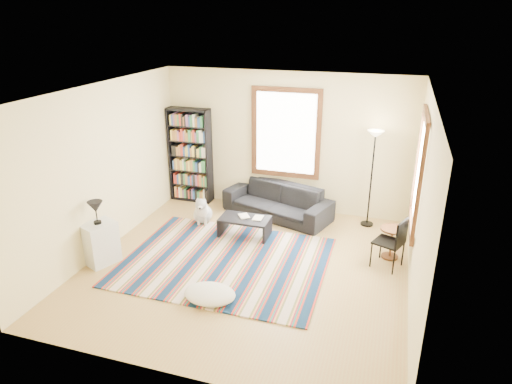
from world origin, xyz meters
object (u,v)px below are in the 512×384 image
(coffee_table, at_px, (245,227))
(side_table, at_px, (391,243))
(folding_chair, at_px, (388,242))
(dog, at_px, (203,209))
(sofa, at_px, (277,201))
(floor_cushion, at_px, (210,294))
(bookshelf, at_px, (190,155))
(floor_lamp, at_px, (371,179))
(white_cabinet, at_px, (100,243))

(coffee_table, bearing_deg, side_table, -0.39)
(coffee_table, distance_m, side_table, 2.57)
(folding_chair, relative_size, dog, 1.54)
(sofa, distance_m, coffee_table, 1.11)
(floor_cushion, height_order, side_table, side_table)
(bookshelf, distance_m, coffee_table, 2.27)
(bookshelf, relative_size, floor_lamp, 1.08)
(side_table, height_order, dog, dog)
(coffee_table, xyz_separation_m, side_table, (2.57, -0.02, 0.09))
(bookshelf, xyz_separation_m, floor_lamp, (3.76, -0.17, -0.07))
(floor_lamp, bearing_deg, side_table, -68.09)
(side_table, bearing_deg, folding_chair, -99.24)
(white_cabinet, bearing_deg, floor_cushion, 11.00)
(floor_cushion, bearing_deg, sofa, 86.83)
(white_cabinet, bearing_deg, coffee_table, 62.59)
(coffee_table, relative_size, side_table, 1.67)
(side_table, relative_size, folding_chair, 0.63)
(coffee_table, height_order, folding_chair, folding_chair)
(sofa, height_order, dog, sofa)
(coffee_table, distance_m, folding_chair, 2.55)
(coffee_table, relative_size, folding_chair, 1.05)
(floor_lamp, relative_size, side_table, 3.44)
(floor_lamp, bearing_deg, coffee_table, -151.28)
(dog, bearing_deg, floor_cushion, -80.62)
(sofa, distance_m, bookshelf, 2.12)
(side_table, relative_size, white_cabinet, 0.77)
(floor_lamp, xyz_separation_m, dog, (-3.07, -0.84, -0.65))
(side_table, bearing_deg, white_cabinet, -160.75)
(floor_lamp, height_order, side_table, floor_lamp)
(floor_cushion, bearing_deg, bookshelf, 118.42)
(white_cabinet, bearing_deg, side_table, 42.36)
(coffee_table, distance_m, dog, 1.02)
(bookshelf, relative_size, coffee_table, 2.22)
(floor_cushion, height_order, folding_chair, folding_chair)
(floor_cushion, height_order, white_cabinet, white_cabinet)
(floor_cushion, relative_size, dog, 1.35)
(sofa, relative_size, coffee_table, 2.40)
(white_cabinet, bearing_deg, folding_chair, 38.97)
(white_cabinet, bearing_deg, bookshelf, 107.73)
(folding_chair, distance_m, white_cabinet, 4.63)
(coffee_table, bearing_deg, floor_cushion, -85.44)
(bookshelf, height_order, white_cabinet, bookshelf)
(coffee_table, xyz_separation_m, folding_chair, (2.52, -0.32, 0.25))
(coffee_table, bearing_deg, white_cabinet, -140.53)
(sofa, bearing_deg, dog, -132.24)
(coffee_table, height_order, floor_lamp, floor_lamp)
(white_cabinet, height_order, dog, white_cabinet)
(floor_cushion, height_order, dog, dog)
(dog, bearing_deg, bookshelf, 107.99)
(dog, bearing_deg, coffee_table, -34.09)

